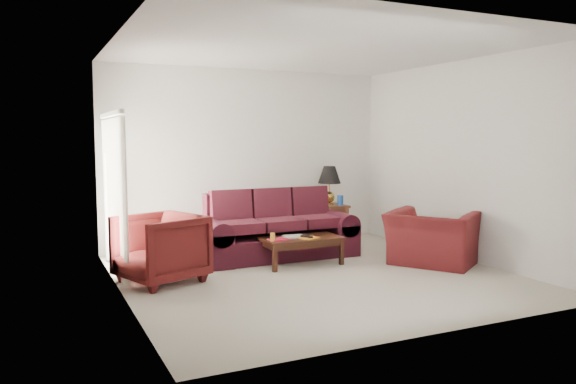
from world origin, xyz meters
The scene contains 19 objects.
floor centered at (0.00, 0.00, 0.00)m, with size 5.00×5.00×0.00m, color #BDB1A2.
blinds centered at (-2.42, 1.30, 1.08)m, with size 0.10×2.00×2.16m, color silver.
sofa centered at (0.00, 1.24, 0.49)m, with size 2.42×1.04×0.99m, color black, non-canonical shape.
throw_pillow centered at (-0.71, 2.07, 0.74)m, with size 0.39×0.11×0.39m, color black.
end_table centered at (1.39, 2.15, 0.32)m, with size 0.59×0.59×0.65m, color #482619, non-canonical shape.
table_lamp centered at (1.44, 2.19, 0.99)m, with size 0.41×0.41×0.69m, color #AE8A36, non-canonical shape.
clock centered at (1.20, 1.99, 0.71)m, with size 0.13×0.04×0.13m, color silver.
blue_canister centered at (1.57, 2.01, 0.73)m, with size 0.11×0.11×0.17m, color #174396.
picture_frame centered at (1.26, 2.39, 0.74)m, with size 0.14×0.02×0.18m, color silver.
floor_lamp centered at (-2.32, 2.03, 0.82)m, with size 0.27×0.27×1.64m, color white, non-canonical shape.
armchair_left centered at (-1.97, 0.49, 0.44)m, with size 0.94×0.97×0.88m, color #410F0F.
armchair_right centered at (1.85, -0.16, 0.39)m, with size 1.20×1.04×0.78m, color #430F12.
coffee_table centered at (0.11, 0.62, 0.20)m, with size 1.16×0.58×0.40m, color black, non-canonical shape.
magazine_red centered at (-0.28, 0.57, 0.41)m, with size 0.26×0.20×0.01m, color #B4122F.
magazine_white centered at (0.03, 0.70, 0.41)m, with size 0.30×0.23×0.02m, color silver.
magazine_orange centered at (0.18, 0.50, 0.41)m, with size 0.25×0.19×0.01m, color orange.
remote_a centered at (0.13, 0.50, 0.43)m, with size 0.06×0.19×0.02m, color black.
remote_b centered at (0.21, 0.60, 0.43)m, with size 0.05×0.16×0.02m, color black.
yellow_glass centered at (-0.39, 0.52, 0.46)m, with size 0.07×0.07×0.12m, color gold.
Camera 1 is at (-3.46, -6.57, 1.86)m, focal length 35.00 mm.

